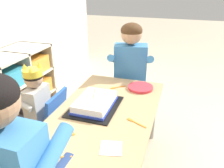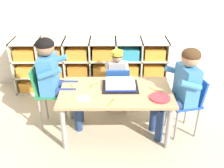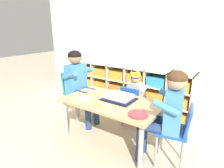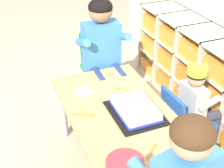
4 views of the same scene
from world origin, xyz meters
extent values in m
plane|color=beige|center=(0.00, 0.00, 0.00)|extent=(16.00, 16.00, 0.00)
cube|color=beige|center=(-0.34, 1.20, 0.38)|extent=(2.16, 0.01, 0.76)
cube|color=beige|center=(-1.41, 1.02, 0.38)|extent=(0.02, 0.38, 0.76)
cube|color=beige|center=(-1.05, 1.02, 0.38)|extent=(0.02, 0.38, 0.76)
cube|color=beige|center=(-0.69, 1.02, 0.38)|extent=(0.02, 0.38, 0.76)
cube|color=beige|center=(-0.34, 1.02, 0.38)|extent=(0.02, 0.38, 0.76)
cube|color=beige|center=(0.02, 1.02, 0.38)|extent=(0.02, 0.38, 0.76)
cube|color=beige|center=(0.38, 1.02, 0.38)|extent=(0.02, 0.38, 0.76)
cube|color=beige|center=(0.73, 1.02, 0.38)|extent=(0.02, 0.38, 0.76)
cube|color=beige|center=(-0.34, 1.02, 0.01)|extent=(2.16, 0.38, 0.02)
cube|color=beige|center=(-0.34, 1.02, 0.26)|extent=(2.16, 0.38, 0.02)
cube|color=beige|center=(-0.34, 1.02, 0.51)|extent=(2.16, 0.38, 0.02)
cube|color=beige|center=(-0.34, 1.02, 0.75)|extent=(2.16, 0.38, 0.02)
cube|color=orange|center=(-1.23, 1.00, 0.09)|extent=(0.28, 0.31, 0.15)
cube|color=orange|center=(-0.87, 1.00, 0.09)|extent=(0.28, 0.31, 0.15)
cube|color=orange|center=(-0.52, 1.00, 0.09)|extent=(0.28, 0.31, 0.15)
cube|color=orange|center=(-0.16, 1.00, 0.09)|extent=(0.28, 0.31, 0.15)
cube|color=orange|center=(0.20, 1.00, 0.09)|extent=(0.28, 0.31, 0.15)
cube|color=orange|center=(0.55, 1.00, 0.09)|extent=(0.28, 0.31, 0.15)
cube|color=orange|center=(-1.23, 1.00, 0.34)|extent=(0.28, 0.31, 0.15)
cube|color=orange|center=(-0.87, 1.00, 0.34)|extent=(0.28, 0.31, 0.15)
cube|color=orange|center=(-0.52, 1.00, 0.34)|extent=(0.28, 0.31, 0.15)
cube|color=orange|center=(-0.16, 1.00, 0.34)|extent=(0.28, 0.31, 0.15)
cube|color=orange|center=(0.20, 1.00, 0.34)|extent=(0.28, 0.31, 0.15)
cube|color=orange|center=(0.55, 1.00, 0.34)|extent=(0.28, 0.31, 0.15)
cube|color=orange|center=(-1.23, 1.00, 0.59)|extent=(0.28, 0.31, 0.15)
cube|color=orange|center=(-0.87, 1.00, 0.59)|extent=(0.28, 0.31, 0.15)
cube|color=orange|center=(-0.52, 1.00, 0.59)|extent=(0.28, 0.31, 0.15)
cube|color=orange|center=(-0.16, 1.00, 0.59)|extent=(0.28, 0.31, 0.15)
cube|color=teal|center=(0.20, 1.00, 0.59)|extent=(0.28, 0.31, 0.15)
cube|color=orange|center=(0.55, 1.00, 0.59)|extent=(0.28, 0.31, 0.15)
cube|color=tan|center=(0.00, 0.00, 0.53)|extent=(1.19, 0.66, 0.03)
cylinder|color=#9E9993|center=(-0.54, -0.27, 0.26)|extent=(0.05, 0.05, 0.51)
cylinder|color=#9E9993|center=(0.54, -0.27, 0.26)|extent=(0.05, 0.05, 0.51)
cylinder|color=#9E9993|center=(-0.54, 0.27, 0.26)|extent=(0.05, 0.05, 0.51)
cylinder|color=#9E9993|center=(0.54, 0.27, 0.26)|extent=(0.05, 0.05, 0.51)
cube|color=#1E4CA8|center=(0.03, 0.54, 0.33)|extent=(0.31, 0.33, 0.03)
cube|color=#1E4CA8|center=(0.03, 0.39, 0.48)|extent=(0.28, 0.07, 0.26)
cylinder|color=gray|center=(0.15, 0.67, 0.16)|extent=(0.02, 0.02, 0.32)
cylinder|color=gray|center=(-0.10, 0.66, 0.16)|extent=(0.02, 0.02, 0.32)
cylinder|color=gray|center=(0.15, 0.41, 0.16)|extent=(0.02, 0.02, 0.32)
cylinder|color=gray|center=(-0.09, 0.41, 0.16)|extent=(0.02, 0.02, 0.32)
cube|color=#B2ADA3|center=(0.03, 0.55, 0.49)|extent=(0.21, 0.12, 0.29)
sphere|color=tan|center=(0.03, 0.55, 0.71)|extent=(0.13, 0.13, 0.13)
ellipsoid|color=black|center=(0.03, 0.55, 0.73)|extent=(0.14, 0.14, 0.10)
cylinder|color=yellow|center=(0.03, 0.55, 0.76)|extent=(0.14, 0.14, 0.05)
cone|color=yellow|center=(0.03, 0.61, 0.80)|extent=(0.04, 0.04, 0.04)
cone|color=yellow|center=(0.08, 0.52, 0.80)|extent=(0.04, 0.04, 0.04)
cone|color=yellow|center=(-0.02, 0.52, 0.80)|extent=(0.04, 0.04, 0.04)
cylinder|color=#33333D|center=(0.09, 0.66, 0.37)|extent=(0.08, 0.21, 0.07)
cylinder|color=#33333D|center=(-0.04, 0.65, 0.37)|extent=(0.08, 0.21, 0.07)
cylinder|color=#33333D|center=(0.08, 0.76, 0.17)|extent=(0.06, 0.06, 0.34)
cylinder|color=#33333D|center=(-0.04, 0.76, 0.17)|extent=(0.06, 0.06, 0.34)
cylinder|color=#B2ADA3|center=(0.15, 0.60, 0.55)|extent=(0.05, 0.17, 0.10)
cylinder|color=#B2ADA3|center=(-0.10, 0.59, 0.55)|extent=(0.05, 0.17, 0.10)
cube|color=#238451|center=(-0.73, 0.13, 0.46)|extent=(0.30, 0.32, 0.03)
cube|color=#238451|center=(-0.86, 0.14, 0.62)|extent=(0.07, 0.29, 0.29)
cylinder|color=gray|center=(-0.61, 0.00, 0.22)|extent=(0.02, 0.02, 0.45)
cylinder|color=gray|center=(-0.61, 0.26, 0.22)|extent=(0.02, 0.02, 0.45)
cylinder|color=gray|center=(-0.84, 0.01, 0.22)|extent=(0.02, 0.02, 0.45)
cylinder|color=gray|center=(-0.84, 0.26, 0.22)|extent=(0.02, 0.02, 0.45)
cube|color=#3D7FBC|center=(-0.73, 0.13, 0.68)|extent=(0.17, 0.30, 0.42)
sphere|color=#997051|center=(-0.73, 0.13, 0.99)|extent=(0.19, 0.19, 0.19)
ellipsoid|color=black|center=(-0.73, 0.13, 1.02)|extent=(0.19, 0.19, 0.14)
cylinder|color=navy|center=(-0.58, 0.04, 0.50)|extent=(0.30, 0.11, 0.10)
cylinder|color=navy|center=(-0.57, 0.22, 0.50)|extent=(0.30, 0.11, 0.10)
cylinder|color=navy|center=(-0.43, 0.04, 0.23)|extent=(0.08, 0.08, 0.47)
cylinder|color=navy|center=(-0.42, 0.22, 0.23)|extent=(0.08, 0.08, 0.47)
cylinder|color=#3D7FBC|center=(-0.67, -0.04, 0.77)|extent=(0.25, 0.07, 0.14)
cylinder|color=#3D7FBC|center=(-0.66, 0.30, 0.77)|extent=(0.25, 0.07, 0.14)
cube|color=#1E4CA8|center=(0.74, 0.00, 0.39)|extent=(0.36, 0.37, 0.03)
cube|color=#1E4CA8|center=(0.88, 0.03, 0.54)|extent=(0.12, 0.29, 0.27)
cylinder|color=gray|center=(0.60, 0.10, 0.19)|extent=(0.02, 0.02, 0.38)
cylinder|color=gray|center=(0.65, -0.15, 0.19)|extent=(0.02, 0.02, 0.38)
cylinder|color=gray|center=(0.84, 0.15, 0.19)|extent=(0.02, 0.02, 0.38)
cylinder|color=gray|center=(0.89, -0.10, 0.19)|extent=(0.02, 0.02, 0.38)
cube|color=#3D7FBC|center=(0.74, 0.00, 0.61)|extent=(0.22, 0.33, 0.42)
sphere|color=tan|center=(0.74, 0.00, 0.92)|extent=(0.19, 0.19, 0.19)
ellipsoid|color=#472D19|center=(0.74, 0.00, 0.95)|extent=(0.19, 0.19, 0.14)
cylinder|color=navy|center=(0.58, 0.06, 0.43)|extent=(0.31, 0.16, 0.10)
cylinder|color=navy|center=(0.62, -0.12, 0.43)|extent=(0.31, 0.16, 0.10)
cylinder|color=navy|center=(0.43, 0.03, 0.20)|extent=(0.08, 0.08, 0.40)
cylinder|color=navy|center=(0.47, -0.15, 0.20)|extent=(0.08, 0.08, 0.40)
cylinder|color=#3D7FBC|center=(0.65, 0.15, 0.70)|extent=(0.26, 0.11, 0.14)
cylinder|color=#3D7FBC|center=(0.72, -0.18, 0.70)|extent=(0.26, 0.11, 0.14)
cube|color=black|center=(0.05, 0.09, 0.55)|extent=(0.39, 0.31, 0.01)
cube|color=white|center=(0.05, 0.09, 0.58)|extent=(0.31, 0.23, 0.06)
cube|color=#283DB2|center=(0.05, 0.09, 0.56)|extent=(0.32, 0.24, 0.02)
cylinder|color=#EFCC4C|center=(0.12, 0.11, 0.63)|extent=(0.01, 0.01, 0.04)
cylinder|color=#EFCC4C|center=(0.05, 0.10, 0.63)|extent=(0.01, 0.01, 0.04)
cylinder|color=#DB333D|center=(0.44, -0.16, 0.55)|extent=(0.21, 0.21, 0.02)
cube|color=white|center=(-0.32, -0.15, 0.54)|extent=(0.14, 0.14, 0.00)
cube|color=orange|center=(0.42, 0.01, 0.54)|extent=(0.07, 0.08, 0.00)
cube|color=orange|center=(0.38, 0.06, 0.54)|extent=(0.04, 0.04, 0.00)
cube|color=orange|center=(-0.23, 0.15, 0.54)|extent=(0.08, 0.09, 0.00)
cube|color=orange|center=(-0.27, 0.10, 0.54)|extent=(0.04, 0.04, 0.00)
cube|color=orange|center=(-0.46, 0.06, 0.54)|extent=(0.05, 0.10, 0.00)
cube|color=orange|center=(-0.49, 0.13, 0.54)|extent=(0.03, 0.04, 0.00)
cube|color=orange|center=(-0.06, -0.25, 0.54)|extent=(0.05, 0.10, 0.00)
cube|color=orange|center=(-0.03, -0.18, 0.54)|extent=(0.03, 0.04, 0.00)
camera|label=1|loc=(-1.22, -0.44, 1.35)|focal=36.13mm
camera|label=2|loc=(-0.06, -2.34, 1.89)|focal=40.79mm
camera|label=3|loc=(1.20, -1.73, 1.41)|focal=30.07mm
camera|label=4|loc=(1.56, -0.68, 1.80)|focal=51.21mm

